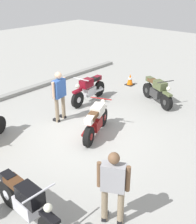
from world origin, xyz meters
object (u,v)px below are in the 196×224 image
Objects in this scene: person_in_blue_shirt at (59,93)px; motorcycle_cream_vintage at (96,121)px; motorcycle_black_cruiser at (27,203)px; motorcycle_olive_vintage at (157,91)px; person_in_gray_shirt at (113,184)px; motorcycle_maroon_cruiser at (89,89)px; traffic_cone at (130,80)px.

motorcycle_cream_vintage is at bearing 171.73° from person_in_blue_shirt.
motorcycle_cream_vintage is 3.80m from motorcycle_black_cruiser.
person_in_gray_shirt is at bearing -39.86° from motorcycle_olive_vintage.
person_in_blue_shirt is (-3.51, 1.76, 0.52)m from motorcycle_olive_vintage.
motorcycle_maroon_cruiser is 6.28m from person_in_gray_shirt.
motorcycle_maroon_cruiser is at bearing 24.64° from motorcycle_cream_vintage.
person_in_gray_shirt is (1.13, -1.24, 0.42)m from motorcycle_black_cruiser.
person_in_blue_shirt is at bearing -176.87° from traffic_cone.
motorcycle_maroon_cruiser is 2.72m from motorcycle_cream_vintage.
motorcycle_cream_vintage is at bearing 112.58° from motorcycle_black_cruiser.
motorcycle_black_cruiser reaches higher than motorcycle_olive_vintage.
motorcycle_black_cruiser is 1.20× the size of person_in_blue_shirt.
traffic_cone is at bearing 0.02° from motorcycle_cream_vintage.
motorcycle_maroon_cruiser is at bearing -87.83° from person_in_blue_shirt.
person_in_gray_shirt reaches higher than motorcycle_cream_vintage.
traffic_cone is at bearing 5.49° from person_in_gray_shirt.
motorcycle_cream_vintage is 3.52× the size of traffic_cone.
motorcycle_cream_vintage is at bearing -64.51° from motorcycle_olive_vintage.
person_in_blue_shirt is at bearing -88.86° from motorcycle_olive_vintage.
motorcycle_olive_vintage is 3.40× the size of traffic_cone.
motorcycle_maroon_cruiser is 6.36m from motorcycle_black_cruiser.
person_in_gray_shirt reaches higher than motorcycle_maroon_cruiser.
motorcycle_maroon_cruiser is 1.20× the size of person_in_blue_shirt.
motorcycle_cream_vintage is 1.13× the size of person_in_gray_shirt.
traffic_cone is (1.04, 2.01, -0.23)m from motorcycle_olive_vintage.
person_in_blue_shirt reaches higher than person_in_gray_shirt.
motorcycle_cream_vintage is at bearing 19.62° from person_in_gray_shirt.
person_in_blue_shirt reaches higher than motorcycle_black_cruiser.
traffic_cone is at bearing -95.86° from person_in_blue_shirt.
motorcycle_maroon_cruiser is at bearing 177.40° from traffic_cone.
person_in_blue_shirt reaches higher than traffic_cone.
motorcycle_black_cruiser is 1.26× the size of person_in_gray_shirt.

